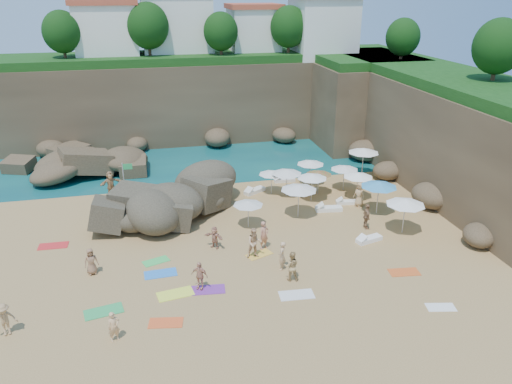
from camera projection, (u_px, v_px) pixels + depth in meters
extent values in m
plane|color=tan|center=(236.00, 241.00, 32.11)|extent=(120.00, 120.00, 0.00)
plane|color=#0C4751|center=(189.00, 124.00, 59.14)|extent=(120.00, 120.00, 0.00)
cube|color=brown|center=(210.00, 99.00, 53.52)|extent=(44.00, 8.00, 8.00)
cube|color=brown|center=(440.00, 130.00, 41.71)|extent=(8.00, 30.00, 8.00)
cube|color=brown|center=(359.00, 102.00, 52.11)|extent=(10.00, 12.00, 8.00)
cube|color=white|center=(107.00, 34.00, 49.78)|extent=(6.00, 5.00, 5.50)
cube|color=#B2472D|center=(104.00, 2.00, 48.63)|extent=(6.48, 5.40, 0.50)
cube|color=white|center=(177.00, 27.00, 51.93)|extent=(7.00, 6.00, 6.50)
cube|color=white|center=(254.00, 34.00, 52.97)|extent=(5.00, 5.00, 5.00)
cube|color=#B2472D|center=(254.00, 6.00, 51.92)|extent=(5.40, 5.40, 0.50)
cube|color=white|center=(323.00, 29.00, 52.42)|extent=(6.00, 6.00, 6.00)
sphere|color=#11380F|center=(62.00, 32.00, 46.98)|extent=(3.60, 3.60, 3.60)
sphere|color=#11380F|center=(148.00, 26.00, 48.48)|extent=(4.05, 4.05, 4.05)
sphere|color=#11380F|center=(221.00, 31.00, 49.23)|extent=(3.42, 3.42, 3.42)
sphere|color=#11380F|center=(289.00, 27.00, 50.55)|extent=(3.78, 3.78, 3.78)
sphere|color=#11380F|center=(403.00, 37.00, 46.32)|extent=(3.15, 3.15, 3.15)
sphere|color=#11380F|center=(498.00, 46.00, 35.56)|extent=(3.60, 3.60, 3.60)
cylinder|color=white|center=(22.00, 107.00, 54.28)|extent=(0.10, 0.10, 6.00)
cylinder|color=white|center=(37.00, 106.00, 54.59)|extent=(0.10, 0.10, 6.00)
cylinder|color=white|center=(51.00, 106.00, 54.90)|extent=(0.10, 0.10, 6.00)
cylinder|color=silver|center=(125.00, 187.00, 35.79)|extent=(0.07, 0.07, 3.65)
cube|color=green|center=(128.00, 167.00, 35.28)|extent=(0.64, 0.05, 0.41)
cylinder|color=silver|center=(312.00, 188.00, 37.79)|extent=(0.06, 0.06, 2.03)
cone|color=white|center=(312.00, 176.00, 37.42)|extent=(2.28, 2.28, 0.35)
cylinder|color=silver|center=(271.00, 183.00, 39.10)|extent=(0.05, 0.05, 1.81)
cone|color=silver|center=(272.00, 172.00, 38.77)|extent=(2.03, 2.03, 0.31)
cylinder|color=silver|center=(363.00, 163.00, 42.70)|extent=(0.07, 0.07, 2.34)
cone|color=white|center=(364.00, 150.00, 42.28)|extent=(2.62, 2.62, 0.40)
cylinder|color=silver|center=(357.00, 187.00, 38.08)|extent=(0.06, 0.06, 2.01)
cone|color=white|center=(358.00, 175.00, 37.71)|extent=(2.25, 2.25, 0.34)
cylinder|color=silver|center=(310.00, 173.00, 40.85)|extent=(0.06, 0.06, 1.99)
cone|color=silver|center=(311.00, 162.00, 40.49)|extent=(2.23, 2.23, 0.34)
cylinder|color=silver|center=(286.00, 183.00, 38.57)|extent=(0.06, 0.06, 2.09)
cone|color=silver|center=(287.00, 171.00, 38.19)|extent=(2.35, 2.35, 0.36)
cylinder|color=silver|center=(318.00, 183.00, 38.99)|extent=(0.05, 0.05, 1.84)
cone|color=red|center=(319.00, 173.00, 38.66)|extent=(2.06, 2.06, 0.31)
cylinder|color=silver|center=(298.00, 202.00, 35.06)|extent=(0.07, 0.07, 2.29)
cone|color=silver|center=(299.00, 187.00, 34.64)|extent=(2.57, 2.57, 0.39)
cylinder|color=silver|center=(344.00, 178.00, 39.75)|extent=(0.06, 0.06, 1.96)
cone|color=silver|center=(345.00, 167.00, 39.39)|extent=(2.20, 2.20, 0.33)
cylinder|color=silver|center=(248.00, 215.00, 33.62)|extent=(0.05, 0.05, 1.83)
cone|color=silver|center=(248.00, 203.00, 33.29)|extent=(2.05, 2.05, 0.31)
cylinder|color=silver|center=(378.00, 198.00, 35.59)|extent=(0.07, 0.07, 2.31)
cone|color=#398EC2|center=(379.00, 184.00, 35.17)|extent=(2.59, 2.59, 0.39)
cylinder|color=silver|center=(404.00, 217.00, 32.75)|extent=(0.07, 0.07, 2.28)
cone|color=white|center=(406.00, 202.00, 32.33)|extent=(2.56, 2.56, 0.39)
cube|color=white|center=(255.00, 191.00, 39.54)|extent=(1.91, 1.52, 0.29)
cube|color=white|center=(347.00, 202.00, 37.51)|extent=(1.67, 0.78, 0.25)
cube|color=white|center=(285.00, 180.00, 41.74)|extent=(1.77, 0.63, 0.27)
cube|color=white|center=(329.00, 209.00, 36.34)|extent=(2.00, 0.88, 0.30)
cube|color=white|center=(292.00, 190.00, 39.84)|extent=(1.66, 0.94, 0.25)
cube|color=white|center=(369.00, 239.00, 31.98)|extent=(1.86, 1.04, 0.28)
cube|color=#ED5825|center=(166.00, 323.00, 24.26)|extent=(1.77, 1.10, 0.03)
cube|color=green|center=(104.00, 311.00, 25.10)|extent=(2.05, 1.30, 0.03)
cube|color=#EEFF43|center=(175.00, 294.00, 26.53)|extent=(2.03, 1.24, 0.03)
cube|color=silver|center=(297.00, 295.00, 26.44)|extent=(1.90, 1.05, 0.03)
cube|color=#772C92|center=(208.00, 290.00, 26.89)|extent=(1.91, 1.10, 0.03)
cube|color=red|center=(53.00, 246.00, 31.44)|extent=(1.83, 0.95, 0.03)
cube|color=#2A7CE2|center=(161.00, 274.00, 28.40)|extent=(1.87, 1.00, 0.03)
cube|color=#E05B23|center=(404.00, 272.00, 28.55)|extent=(1.81, 1.06, 0.03)
cube|color=#38C655|center=(156.00, 261.00, 29.69)|extent=(1.70, 1.23, 0.03)
cube|color=yellow|center=(259.00, 254.00, 30.44)|extent=(1.77, 1.33, 0.03)
cube|color=white|center=(441.00, 307.00, 25.43)|extent=(1.58, 1.01, 0.03)
imported|color=tan|center=(114.00, 327.00, 22.80)|extent=(0.64, 0.52, 1.51)
imported|color=tan|center=(291.00, 266.00, 27.51)|extent=(0.98, 0.84, 1.75)
imported|color=tan|center=(204.00, 186.00, 38.41)|extent=(1.19, 1.17, 1.83)
imported|color=#916948|center=(367.00, 216.00, 33.40)|extent=(0.55, 1.09, 1.79)
imported|color=tan|center=(359.00, 194.00, 36.86)|extent=(0.89, 1.02, 1.83)
imported|color=tan|center=(111.00, 183.00, 38.80)|extent=(1.86, 1.20, 1.94)
imported|color=tan|center=(282.00, 256.00, 28.57)|extent=(0.65, 0.75, 1.74)
imported|color=tan|center=(7.00, 331.00, 23.37)|extent=(1.46, 1.88, 0.44)
imported|color=tan|center=(200.00, 286.00, 26.92)|extent=(1.67, 1.87, 0.39)
imported|color=#916648|center=(92.00, 271.00, 28.32)|extent=(1.18, 1.72, 0.42)
imported|color=tan|center=(215.00, 245.00, 31.17)|extent=(1.92, 1.93, 0.38)
imported|color=#B7765B|center=(264.00, 245.00, 31.07)|extent=(1.42, 1.91, 0.43)
imported|color=tan|center=(254.00, 252.00, 30.01)|extent=(1.00, 1.93, 0.72)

